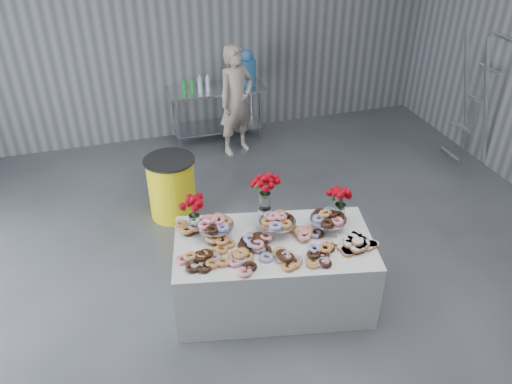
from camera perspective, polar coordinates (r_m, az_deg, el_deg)
ground at (r=4.99m, az=2.93°, el=-15.54°), size 9.00×9.00×0.00m
room_walls at (r=3.47m, az=-0.62°, el=14.50°), size 8.04×9.04×4.02m
display_table at (r=5.03m, az=1.98°, el=-9.04°), size 2.06×1.36×0.75m
prep_table at (r=7.98m, az=-4.54°, el=9.90°), size 1.50×0.60×0.90m
donut_mounds at (r=4.72m, az=2.27°, el=-5.64°), size 1.93×1.15×0.09m
cake_stand_left at (r=4.79m, az=-4.68°, el=-3.64°), size 0.36×0.36×0.17m
cake_stand_mid at (r=4.82m, az=2.47°, el=-3.26°), size 0.36×0.36×0.17m
cake_stand_right at (r=4.91m, az=8.28°, el=-2.91°), size 0.36×0.36×0.17m
danish_pile at (r=4.77m, az=11.31°, el=-5.69°), size 0.48×0.48×0.11m
bouquet_left at (r=4.79m, az=-7.18°, el=-1.53°), size 0.26×0.26×0.42m
bouquet_right at (r=4.97m, az=9.74°, el=-0.34°), size 0.26×0.26×0.42m
bouquet_center at (r=4.84m, az=1.06°, el=0.36°), size 0.26×0.26×0.57m
water_jug at (r=7.90m, az=-1.07°, el=13.88°), size 0.28×0.28×0.55m
drink_bottles at (r=7.68m, az=-6.88°, el=12.16°), size 0.54×0.08×0.27m
person at (r=7.56m, az=-2.26°, el=10.40°), size 0.72×0.61×1.67m
trash_barrel at (r=6.31m, az=-9.60°, el=0.54°), size 0.63×0.63×0.80m
stepladder at (r=7.89m, az=23.82°, el=9.68°), size 0.72×0.49×1.95m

